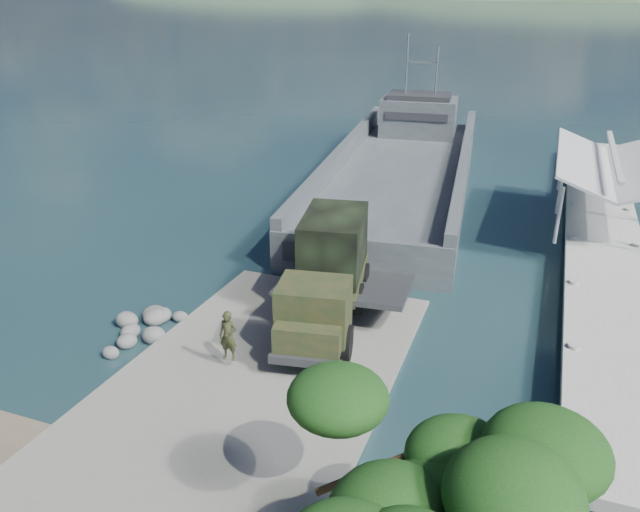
{
  "coord_description": "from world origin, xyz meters",
  "views": [
    {
      "loc": [
        9.31,
        -18.9,
        14.44
      ],
      "look_at": [
        0.06,
        6.0,
        2.58
      ],
      "focal_mm": 35.0,
      "sensor_mm": 36.0,
      "label": 1
    }
  ],
  "objects_px": {
    "military_truck": "(327,273)",
    "overhang_tree": "(422,493)",
    "landing_craft": "(400,180)",
    "soldier": "(229,345)",
    "pier": "(604,219)"
  },
  "relations": [
    {
      "from": "pier",
      "to": "soldier",
      "type": "xyz_separation_m",
      "value": [
        -14.15,
        -19.64,
        -0.08
      ]
    },
    {
      "from": "military_truck",
      "to": "overhang_tree",
      "type": "height_order",
      "value": "overhang_tree"
    },
    {
      "from": "pier",
      "to": "military_truck",
      "type": "height_order",
      "value": "pier"
    },
    {
      "from": "soldier",
      "to": "pier",
      "type": "bearing_deg",
      "value": 54.23
    },
    {
      "from": "landing_craft",
      "to": "overhang_tree",
      "type": "distance_m",
      "value": 34.97
    },
    {
      "from": "pier",
      "to": "soldier",
      "type": "relative_size",
      "value": 21.65
    },
    {
      "from": "military_truck",
      "to": "overhang_tree",
      "type": "xyz_separation_m",
      "value": [
        6.88,
        -13.52,
        2.31
      ]
    },
    {
      "from": "military_truck",
      "to": "soldier",
      "type": "height_order",
      "value": "military_truck"
    },
    {
      "from": "landing_craft",
      "to": "military_truck",
      "type": "height_order",
      "value": "landing_craft"
    },
    {
      "from": "pier",
      "to": "military_truck",
      "type": "bearing_deg",
      "value": -129.49
    },
    {
      "from": "landing_craft",
      "to": "military_truck",
      "type": "bearing_deg",
      "value": -91.57
    },
    {
      "from": "pier",
      "to": "landing_craft",
      "type": "bearing_deg",
      "value": 157.15
    },
    {
      "from": "landing_craft",
      "to": "soldier",
      "type": "height_order",
      "value": "landing_craft"
    },
    {
      "from": "soldier",
      "to": "military_truck",
      "type": "bearing_deg",
      "value": 66.83
    },
    {
      "from": "pier",
      "to": "landing_craft",
      "type": "relative_size",
      "value": 1.16
    }
  ]
}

